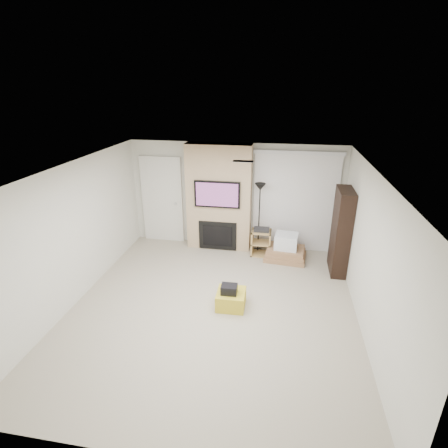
% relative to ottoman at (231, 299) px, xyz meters
% --- Properties ---
extents(floor, '(5.00, 5.50, 0.00)m').
position_rel_ottoman_xyz_m(floor, '(-0.31, -0.12, -0.15)').
color(floor, '#A79D87').
rests_on(floor, ground).
extents(ceiling, '(5.00, 5.50, 0.00)m').
position_rel_ottoman_xyz_m(ceiling, '(-0.31, -0.12, 2.35)').
color(ceiling, white).
rests_on(ceiling, wall_back).
extents(wall_back, '(5.00, 0.00, 2.50)m').
position_rel_ottoman_xyz_m(wall_back, '(-0.31, 2.63, 1.10)').
color(wall_back, silver).
rests_on(wall_back, ground).
extents(wall_front, '(5.00, 0.00, 2.50)m').
position_rel_ottoman_xyz_m(wall_front, '(-0.31, -2.87, 1.10)').
color(wall_front, silver).
rests_on(wall_front, ground).
extents(wall_left, '(0.00, 5.50, 2.50)m').
position_rel_ottoman_xyz_m(wall_left, '(-2.81, -0.12, 1.10)').
color(wall_left, silver).
rests_on(wall_left, ground).
extents(wall_right, '(0.00, 5.50, 2.50)m').
position_rel_ottoman_xyz_m(wall_right, '(2.19, -0.12, 1.10)').
color(wall_right, silver).
rests_on(wall_right, ground).
extents(hvac_vent, '(0.35, 0.18, 0.01)m').
position_rel_ottoman_xyz_m(hvac_vent, '(0.09, 0.68, 2.35)').
color(hvac_vent, silver).
rests_on(hvac_vent, ceiling).
extents(ottoman, '(0.51, 0.51, 0.30)m').
position_rel_ottoman_xyz_m(ottoman, '(0.00, 0.00, 0.00)').
color(ottoman, gold).
rests_on(ottoman, floor).
extents(black_bag, '(0.28, 0.23, 0.16)m').
position_rel_ottoman_xyz_m(black_bag, '(-0.03, -0.04, 0.23)').
color(black_bag, black).
rests_on(black_bag, ottoman).
extents(fireplace_wall, '(1.50, 0.47, 2.50)m').
position_rel_ottoman_xyz_m(fireplace_wall, '(-0.66, 2.42, 1.09)').
color(fireplace_wall, tan).
rests_on(fireplace_wall, floor).
extents(entry_door, '(1.02, 0.11, 2.14)m').
position_rel_ottoman_xyz_m(entry_door, '(-2.11, 2.59, 0.90)').
color(entry_door, silver).
rests_on(entry_door, floor).
extents(vertical_blinds, '(1.98, 0.10, 2.37)m').
position_rel_ottoman_xyz_m(vertical_blinds, '(1.09, 2.58, 1.12)').
color(vertical_blinds, silver).
rests_on(vertical_blinds, floor).
extents(floor_lamp, '(0.25, 0.25, 1.67)m').
position_rel_ottoman_xyz_m(floor_lamp, '(0.30, 2.30, 1.17)').
color(floor_lamp, black).
rests_on(floor_lamp, floor).
extents(av_stand, '(0.45, 0.38, 0.66)m').
position_rel_ottoman_xyz_m(av_stand, '(0.37, 2.15, 0.20)').
color(av_stand, tan).
rests_on(av_stand, floor).
extents(box_stack, '(0.97, 0.77, 0.60)m').
position_rel_ottoman_xyz_m(box_stack, '(0.95, 2.02, 0.08)').
color(box_stack, '#996D49').
rests_on(box_stack, floor).
extents(bookshelf, '(0.30, 0.80, 1.80)m').
position_rel_ottoman_xyz_m(bookshelf, '(2.03, 1.67, 0.75)').
color(bookshelf, black).
rests_on(bookshelf, floor).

